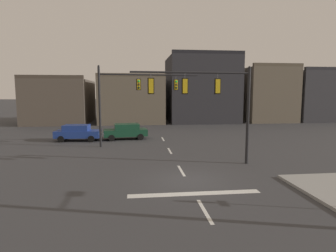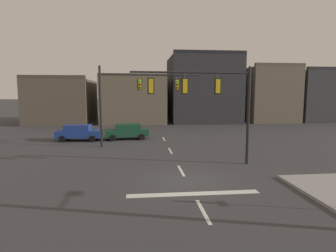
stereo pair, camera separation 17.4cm
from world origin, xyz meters
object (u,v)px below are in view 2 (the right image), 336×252
at_px(signal_mast_near_side, 211,96).
at_px(car_lot_middle, 127,131).
at_px(car_lot_nearside, 79,132).
at_px(signal_mast_far_side, 130,93).

relative_size(signal_mast_near_side, car_lot_middle, 1.71).
bearing_deg(car_lot_nearside, signal_mast_near_side, -45.13).
bearing_deg(car_lot_nearside, car_lot_middle, 4.82).
bearing_deg(signal_mast_far_side, car_lot_nearside, 148.66).
bearing_deg(signal_mast_far_side, signal_mast_near_side, -54.30).
relative_size(signal_mast_far_side, car_lot_middle, 1.96).
xyz_separation_m(car_lot_nearside, car_lot_middle, (4.75, 0.40, 0.00)).
relative_size(signal_mast_far_side, car_lot_nearside, 1.99).
height_order(signal_mast_far_side, car_lot_middle, signal_mast_far_side).
bearing_deg(signal_mast_near_side, car_lot_middle, 118.06).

